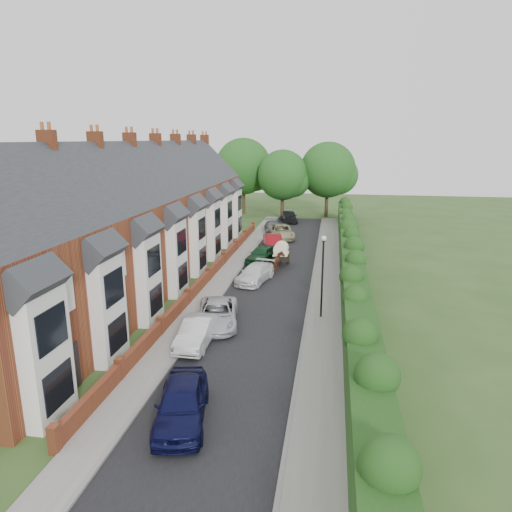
{
  "coord_description": "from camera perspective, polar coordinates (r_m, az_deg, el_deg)",
  "views": [
    {
      "loc": [
        3.81,
        -22.34,
        10.64
      ],
      "look_at": [
        -1.63,
        9.99,
        2.2
      ],
      "focal_mm": 32.0,
      "sensor_mm": 36.0,
      "label": 1
    }
  ],
  "objects": [
    {
      "name": "horse",
      "position": [
        37.47,
        2.79,
        -0.82
      ],
      "size": [
        0.96,
        1.93,
        1.59
      ],
      "primitive_type": "imported",
      "rotation": [
        0.0,
        0.0,
        3.09
      ],
      "color": "#562F1F",
      "rests_on": "ground"
    },
    {
      "name": "tree_far_back",
      "position": [
        66.71,
        -1.21,
        10.97
      ],
      "size": [
        8.4,
        8.0,
        10.82
      ],
      "color": "#332316",
      "rests_on": "ground"
    },
    {
      "name": "garden_wall_row",
      "position": [
        35.12,
        -6.0,
        -2.49
      ],
      "size": [
        0.35,
        40.35,
        1.1
      ],
      "color": "brown",
      "rests_on": "ground"
    },
    {
      "name": "kerb_house_side",
      "position": [
        35.75,
        -2.78,
        -2.79
      ],
      "size": [
        0.18,
        58.0,
        0.13
      ],
      "primitive_type": "cube",
      "color": "gray",
      "rests_on": "ground"
    },
    {
      "name": "kerb_hedge_side",
      "position": [
        35.0,
        7.05,
        -3.26
      ],
      "size": [
        0.18,
        58.0,
        0.13
      ],
      "primitive_type": "cube",
      "color": "gray",
      "rests_on": "ground"
    },
    {
      "name": "pavement_house_side",
      "position": [
        35.92,
        -4.02,
        -2.73
      ],
      "size": [
        1.7,
        58.0,
        0.12
      ],
      "primitive_type": "cube",
      "color": "gray",
      "rests_on": "ground"
    },
    {
      "name": "car_beige",
      "position": [
        50.21,
        3.18,
        3.05
      ],
      "size": [
        3.71,
        5.84,
        1.5
      ],
      "primitive_type": "imported",
      "rotation": [
        0.0,
        0.0,
        0.24
      ],
      "color": "tan",
      "rests_on": "ground"
    },
    {
      "name": "terrace_row",
      "position": [
        36.04,
        -14.69,
        4.11
      ],
      "size": [
        9.05,
        40.5,
        11.5
      ],
      "color": "#9B4C27",
      "rests_on": "ground"
    },
    {
      "name": "car_white",
      "position": [
        34.87,
        -0.11,
        -2.18
      ],
      "size": [
        2.87,
        4.9,
        1.33
      ],
      "primitive_type": "imported",
      "rotation": [
        0.0,
        0.0,
        -0.23
      ],
      "color": "white",
      "rests_on": "ground"
    },
    {
      "name": "car_black",
      "position": [
        60.22,
        4.19,
        4.98
      ],
      "size": [
        2.72,
        4.88,
        1.57
      ],
      "primitive_type": "imported",
      "rotation": [
        0.0,
        0.0,
        0.2
      ],
      "color": "black",
      "rests_on": "ground"
    },
    {
      "name": "road",
      "position": [
        35.26,
        2.08,
        -3.12
      ],
      "size": [
        6.0,
        58.0,
        0.02
      ],
      "primitive_type": "cube",
      "color": "black",
      "rests_on": "ground"
    },
    {
      "name": "tree_far_right",
      "position": [
        64.57,
        9.31,
        10.41
      ],
      "size": [
        7.98,
        7.6,
        10.31
      ],
      "color": "#332316",
      "rests_on": "ground"
    },
    {
      "name": "car_silver_b",
      "position": [
        27.05,
        -4.85,
        -7.2
      ],
      "size": [
        3.19,
        5.32,
        1.38
      ],
      "primitive_type": "imported",
      "rotation": [
        0.0,
        0.0,
        0.19
      ],
      "color": "silver",
      "rests_on": "ground"
    },
    {
      "name": "car_silver_a",
      "position": [
        24.73,
        -7.38,
        -9.4
      ],
      "size": [
        1.48,
        4.22,
        1.39
      ],
      "primitive_type": "imported",
      "rotation": [
        0.0,
        0.0,
        -0.0
      ],
      "color": "silver",
      "rests_on": "ground"
    },
    {
      "name": "hedge",
      "position": [
        34.58,
        11.85,
        -1.03
      ],
      "size": [
        2.1,
        58.0,
        2.85
      ],
      "color": "#123912",
      "rests_on": "ground"
    },
    {
      "name": "car_grey",
      "position": [
        53.12,
        2.13,
        3.61
      ],
      "size": [
        2.79,
        4.93,
        1.35
      ],
      "primitive_type": "imported",
      "rotation": [
        0.0,
        0.0,
        0.2
      ],
      "color": "#575A5F",
      "rests_on": "ground"
    },
    {
      "name": "pavement_hedge_side",
      "position": [
        34.98,
        8.77,
        -3.35
      ],
      "size": [
        2.2,
        58.0,
        0.12
      ],
      "primitive_type": "cube",
      "color": "gray",
      "rests_on": "ground"
    },
    {
      "name": "ground",
      "position": [
        25.04,
        -0.12,
        -10.71
      ],
      "size": [
        140.0,
        140.0,
        0.0
      ],
      "primitive_type": "plane",
      "color": "#2D4C1E",
      "rests_on": "ground"
    },
    {
      "name": "lamppost",
      "position": [
        27.35,
        8.34,
        -1.3
      ],
      "size": [
        0.32,
        0.32,
        5.16
      ],
      "color": "black",
      "rests_on": "ground"
    },
    {
      "name": "horse_cart",
      "position": [
        39.33,
        3.15,
        0.51
      ],
      "size": [
        1.3,
        2.88,
        2.08
      ],
      "color": "black",
      "rests_on": "ground"
    },
    {
      "name": "tree_far_left",
      "position": [
        62.95,
        3.68,
        9.91
      ],
      "size": [
        7.14,
        6.8,
        9.29
      ],
      "color": "#332316",
      "rests_on": "ground"
    },
    {
      "name": "car_red",
      "position": [
        44.7,
        2.15,
        1.67
      ],
      "size": [
        2.74,
        4.93,
        1.54
      ],
      "primitive_type": "imported",
      "rotation": [
        0.0,
        0.0,
        0.25
      ],
      "color": "maroon",
      "rests_on": "ground"
    },
    {
      "name": "car_navy",
      "position": [
        18.65,
        -9.28,
        -17.64
      ],
      "size": [
        2.77,
        4.94,
        1.59
      ],
      "primitive_type": "imported",
      "rotation": [
        0.0,
        0.0,
        0.2
      ],
      "color": "#0B0D33",
      "rests_on": "ground"
    },
    {
      "name": "car_green",
      "position": [
        40.23,
        0.78,
        0.21
      ],
      "size": [
        2.85,
        4.76,
        1.52
      ],
      "primitive_type": "imported",
      "rotation": [
        0.0,
        0.0,
        -0.25
      ],
      "color": "#113A1C",
      "rests_on": "ground"
    }
  ]
}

